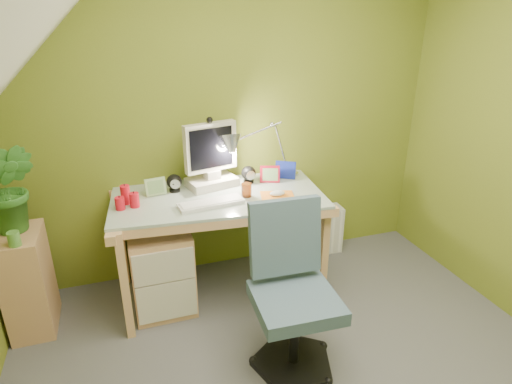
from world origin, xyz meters
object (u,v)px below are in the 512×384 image
object	(u,v)px
task_chair	(296,300)
monitor	(210,148)
desk_lamp	(271,137)
desk	(220,244)
potted_plant	(10,189)
radiator	(318,230)
side_ledge	(28,282)

from	to	relation	value
task_chair	monitor	bearing A→B (deg)	104.20
monitor	task_chair	world-z (taller)	monitor
desk_lamp	task_chair	world-z (taller)	desk_lamp
desk	monitor	bearing A→B (deg)	95.23
task_chair	potted_plant	bearing A→B (deg)	150.83
monitor	radiator	bearing A→B (deg)	-7.89
monitor	potted_plant	size ratio (longest dim) A/B	1.03
potted_plant	radiator	distance (m)	2.30
desk_lamp	monitor	bearing A→B (deg)	-177.30
side_ledge	task_chair	bearing A→B (deg)	-30.23
desk_lamp	side_ledge	distance (m)	1.87
desk_lamp	task_chair	distance (m)	1.24
side_ledge	potted_plant	bearing A→B (deg)	76.35
monitor	side_ledge	xyz separation A→B (m)	(-1.25, -0.20, -0.71)
radiator	desk	bearing A→B (deg)	-161.22
desk	monitor	world-z (taller)	monitor
monitor	radiator	distance (m)	1.25
side_ledge	radiator	size ratio (longest dim) A/B	1.68
desk	side_ledge	size ratio (longest dim) A/B	2.09
side_ledge	potted_plant	xyz separation A→B (m)	(0.01, 0.05, 0.62)
desk	radiator	size ratio (longest dim) A/B	3.51
desk	desk_lamp	distance (m)	0.85
desk	side_ledge	world-z (taller)	desk
monitor	task_chair	xyz separation A→B (m)	(0.21, -1.05, -0.59)
desk_lamp	side_ledge	bearing A→B (deg)	-170.67
desk_lamp	side_ledge	size ratio (longest dim) A/B	0.94
desk	potted_plant	bearing A→B (deg)	-176.25
radiator	side_ledge	bearing A→B (deg)	-170.07
potted_plant	radiator	size ratio (longest dim) A/B	1.37
desk	potted_plant	xyz separation A→B (m)	(-1.24, 0.03, 0.58)
desk_lamp	radiator	size ratio (longest dim) A/B	1.58
side_ledge	desk_lamp	bearing A→B (deg)	6.64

